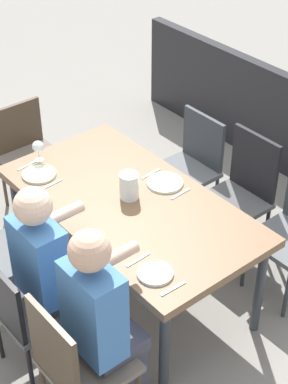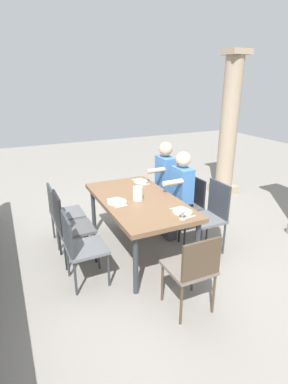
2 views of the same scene
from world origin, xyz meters
The scene contains 23 objects.
ground_plane centered at (0.00, 0.00, 0.00)m, with size 16.00×16.00×0.00m, color gray.
dining_table centered at (0.00, 0.00, 0.71)m, with size 1.77×0.95×0.78m.
chair_west_north centered at (-0.67, 0.90, 0.54)m, with size 0.44×0.44×0.95m.
chair_west_south centered at (-0.67, -0.90, 0.51)m, with size 0.44×0.44×0.88m.
chair_mid_north centered at (-0.15, 0.89, 0.52)m, with size 0.44×0.44×0.88m.
chair_mid_south centered at (-0.15, -0.90, 0.53)m, with size 0.44×0.44×0.95m.
chair_east_north centered at (0.37, 0.90, 0.56)m, with size 0.44×0.44×0.97m.
chair_east_south centered at (0.37, -0.90, 0.51)m, with size 0.44×0.44×0.88m.
chair_head_east centered at (1.30, 0.00, 0.52)m, with size 0.44×0.44×0.88m.
diner_woman_green centered at (-0.67, 0.70, 0.72)m, with size 0.35×0.50×1.34m.
diner_man_white centered at (-0.15, 0.70, 0.70)m, with size 0.34×0.50×1.30m.
stone_column_near centered at (-1.39, 2.57, 1.35)m, with size 0.45×0.45×2.75m.
plate_0 centered at (-0.62, 0.31, 0.78)m, with size 0.21×0.21×0.02m.
fork_0 centered at (-0.77, 0.31, 0.78)m, with size 0.02×0.17×0.01m, color silver.
spoon_0 centered at (-0.47, 0.31, 0.78)m, with size 0.02×0.17×0.01m, color silver.
plate_1 centered at (0.00, -0.30, 0.78)m, with size 0.25×0.25×0.02m.
fork_1 centered at (-0.15, -0.30, 0.78)m, with size 0.02×0.17×0.01m, color silver.
spoon_1 centered at (0.15, -0.30, 0.78)m, with size 0.02×0.17×0.01m, color silver.
plate_2 centered at (0.62, 0.29, 0.78)m, with size 0.24×0.24×0.02m.
wine_glass_2 centered at (0.77, 0.19, 0.88)m, with size 0.08×0.08×0.15m.
fork_2 centered at (0.47, 0.29, 0.78)m, with size 0.02×0.17×0.01m, color silver.
spoon_2 centered at (0.77, 0.29, 0.78)m, with size 0.02×0.17×0.01m, color silver.
water_pitcher centered at (0.03, -0.02, 0.85)m, with size 0.13×0.13×0.18m.
Camera 2 is at (3.40, -1.51, 2.26)m, focal length 28.60 mm.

